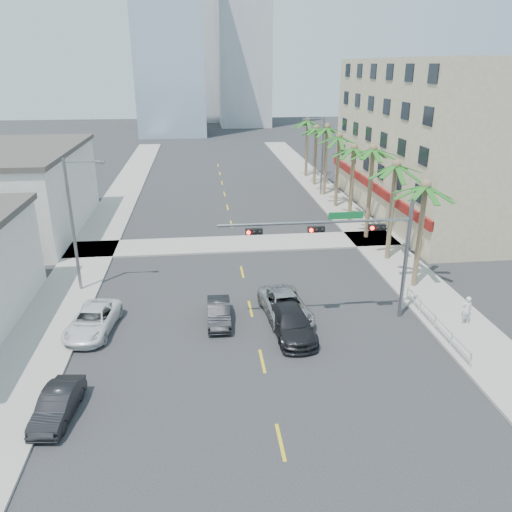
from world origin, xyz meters
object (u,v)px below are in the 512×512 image
at_px(car_lane_right, 292,323).
at_px(pedestrian, 466,310).
at_px(car_parked_far, 93,321).
at_px(car_lane_left, 219,313).
at_px(traffic_signal_mast, 354,240).
at_px(car_parked_mid, 58,405).
at_px(car_lane_center, 285,306).

bearing_deg(car_lane_right, pedestrian, -4.23).
xyz_separation_m(car_parked_far, car_lane_left, (7.26, 0.29, -0.06)).
xyz_separation_m(traffic_signal_mast, car_parked_mid, (-15.18, -7.28, -4.43)).
bearing_deg(car_lane_center, car_parked_far, 176.30).
bearing_deg(car_parked_far, traffic_signal_mast, 6.82).
height_order(car_parked_mid, car_parked_far, car_parked_far).
relative_size(car_parked_far, pedestrian, 2.91).
distance_m(car_lane_center, pedestrian, 10.62).
bearing_deg(traffic_signal_mast, pedestrian, -12.75).
bearing_deg(car_lane_right, traffic_signal_mast, 16.44).
xyz_separation_m(car_parked_mid, car_lane_left, (7.36, 7.80, 0.01)).
bearing_deg(car_lane_center, traffic_signal_mast, -17.11).
height_order(car_parked_far, car_lane_left, car_parked_far).
distance_m(car_parked_mid, car_lane_center, 13.93).
bearing_deg(pedestrian, traffic_signal_mast, -9.86).
xyz_separation_m(car_lane_left, car_lane_right, (4.04, -1.90, 0.11)).
xyz_separation_m(car_parked_far, car_lane_center, (11.30, 0.50, 0.05)).
relative_size(traffic_signal_mast, car_lane_left, 2.87).
bearing_deg(car_parked_mid, car_lane_center, 41.56).
bearing_deg(car_lane_center, pedestrian, -18.30).
height_order(car_lane_center, car_lane_right, car_lane_right).
xyz_separation_m(traffic_signal_mast, pedestrian, (6.60, -1.49, -4.05)).
xyz_separation_m(car_lane_left, car_lane_center, (4.04, 0.21, 0.11)).
distance_m(car_lane_left, car_lane_center, 4.05).
xyz_separation_m(car_parked_far, pedestrian, (21.68, -1.72, 0.31)).
bearing_deg(car_parked_far, car_parked_mid, -83.11).
distance_m(car_parked_mid, car_lane_right, 12.84).
bearing_deg(pedestrian, car_parked_mid, 17.77).
height_order(car_parked_far, pedestrian, pedestrian).
bearing_deg(car_lane_center, car_lane_right, -96.24).
xyz_separation_m(traffic_signal_mast, car_lane_center, (-3.78, 0.73, -4.32)).
height_order(car_lane_left, car_lane_right, car_lane_right).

